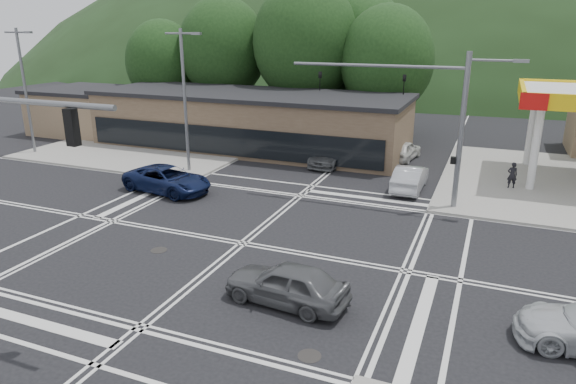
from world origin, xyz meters
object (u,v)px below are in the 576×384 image
at_px(car_grey_center, 287,284).
at_px(car_queue_b, 403,150).
at_px(car_blue_west, 167,179).
at_px(pedestrian, 512,175).
at_px(car_queue_a, 410,178).
at_px(car_northbound, 331,154).

xyz_separation_m(car_grey_center, car_queue_b, (0.14, 21.51, -0.05)).
height_order(car_blue_west, car_queue_b, car_blue_west).
bearing_deg(car_blue_west, pedestrian, -58.61).
relative_size(car_queue_a, car_queue_b, 1.08).
height_order(car_blue_west, car_queue_a, car_blue_west).
bearing_deg(car_grey_center, car_blue_west, -123.82).
bearing_deg(car_northbound, car_blue_west, -122.62).
relative_size(car_grey_center, pedestrian, 2.84).
distance_m(car_queue_a, pedestrian, 5.88).
xyz_separation_m(car_queue_a, pedestrian, (5.49, 2.10, 0.19)).
xyz_separation_m(car_queue_b, car_northbound, (-4.38, -3.15, -0.00)).
bearing_deg(car_blue_west, car_queue_a, -57.77).
bearing_deg(car_queue_b, car_queue_a, 111.47).
xyz_separation_m(car_queue_a, car_northbound, (-6.00, 3.73, -0.03)).
bearing_deg(car_grey_center, pedestrian, 161.62).
bearing_deg(pedestrian, car_grey_center, 54.19).
xyz_separation_m(car_blue_west, car_queue_a, (12.87, 5.67, -0.01)).
relative_size(car_blue_west, car_queue_b, 1.30).
distance_m(car_queue_a, car_queue_b, 7.07).
bearing_deg(car_queue_b, pedestrian, 154.29).
distance_m(car_blue_west, car_northbound, 11.64).
height_order(car_blue_west, car_grey_center, car_grey_center).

